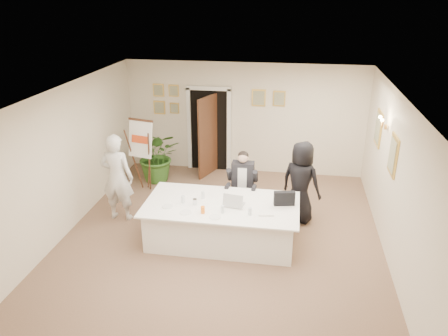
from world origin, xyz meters
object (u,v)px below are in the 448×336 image
flip_chart (144,158)px  laptop (234,198)px  standing_man (117,178)px  paper_stack (266,213)px  standing_woman (301,182)px  seated_man (242,184)px  oj_glass (203,210)px  conference_table (222,222)px  potted_palm (158,156)px  steel_jug (195,202)px  laptop_bag (284,198)px

flip_chart → laptop: flip_chart is taller
standing_man → paper_stack: bearing=167.2°
standing_woman → seated_man: bearing=26.0°
oj_glass → conference_table: bearing=57.4°
standing_woman → potted_palm: bearing=3.8°
steel_jug → potted_palm: bearing=120.4°
conference_table → standing_man: size_ratio=1.55×
conference_table → laptop_bag: (1.13, 0.14, 0.51)m
laptop → standing_woman: bearing=50.1°
flip_chart → standing_man: (-0.06, -1.44, 0.13)m
flip_chart → oj_glass: (1.90, -2.37, 0.05)m
laptop → laptop_bag: laptop is taller
laptop → paper_stack: 0.68m
conference_table → laptop: size_ratio=7.45×
oj_glass → standing_man: bearing=154.4°
conference_table → steel_jug: bearing=-166.9°
conference_table → laptop_bag: bearing=6.8°
conference_table → paper_stack: 0.96m
conference_table → oj_glass: size_ratio=21.77×
conference_table → flip_chart: flip_chart is taller
standing_woman → steel_jug: standing_woman is taller
potted_palm → paper_stack: 4.00m
seated_man → laptop_bag: bearing=-48.7°
standing_woman → steel_jug: (-1.91, -1.16, -0.02)m
potted_palm → oj_glass: potted_palm is taller
laptop_bag → seated_man: bearing=121.9°
standing_man → potted_palm: size_ratio=1.40×
flip_chart → standing_woman: size_ratio=1.00×
conference_table → potted_palm: bearing=128.7°
laptop → steel_jug: 0.72m
flip_chart → standing_woman: bearing=-14.2°
conference_table → oj_glass: 0.66m
potted_palm → flip_chart: bearing=-103.8°
steel_jug → conference_table: bearing=13.1°
paper_stack → steel_jug: steel_jug is taller
standing_man → laptop: (2.45, -0.53, 0.00)m
seated_man → steel_jug: seated_man is taller
standing_woman → paper_stack: size_ratio=6.31×
seated_man → oj_glass: 1.57m
seated_man → steel_jug: bearing=-123.7°
standing_man → standing_woman: standing_man is taller
standing_woman → laptop_bag: 0.96m
laptop_bag → standing_woman: bearing=60.6°
conference_table → paper_stack: paper_stack is taller
standing_man → oj_glass: 2.17m
conference_table → flip_chart: bearing=137.8°
standing_man → potted_palm: (0.20, 2.00, -0.26)m
seated_man → paper_stack: seated_man is taller
standing_man → laptop: standing_man is taller
laptop_bag → oj_glass: bearing=-170.0°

